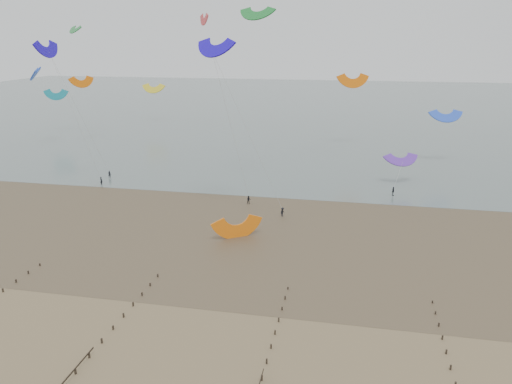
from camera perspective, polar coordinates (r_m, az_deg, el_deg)
ground at (r=56.82m, az=-2.21°, el=-16.33°), size 500.00×500.00×0.00m
sea_and_shore at (r=87.65m, az=0.42°, el=-3.75°), size 500.00×665.00×0.03m
kitesurfer_lead at (r=116.13m, az=-17.27°, el=1.23°), size 0.80×0.68×1.85m
kitesurfers at (r=100.97m, az=21.23°, el=-1.58°), size 135.61×19.15×1.87m
grounded_kite at (r=82.33m, az=-2.14°, el=-5.20°), size 9.26×8.82×4.03m
kites_airborne at (r=137.75m, az=4.21°, el=12.14°), size 252.85×106.98×42.53m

